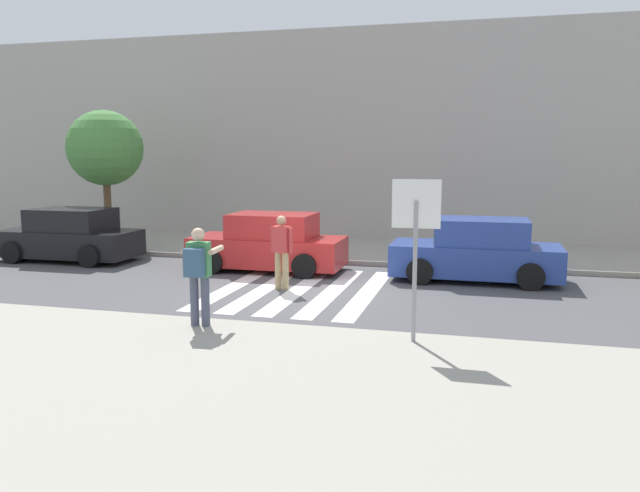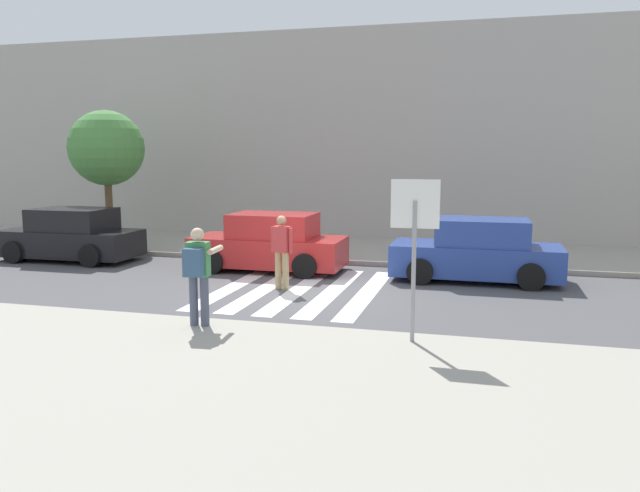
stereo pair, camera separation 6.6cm
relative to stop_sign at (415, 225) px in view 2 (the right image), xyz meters
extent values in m
plane|color=#4C4C4F|center=(-3.06, 3.67, -2.03)|extent=(120.00, 120.00, 0.00)
cube|color=#9E998C|center=(-3.06, -2.53, -1.96)|extent=(60.00, 6.00, 0.14)
cube|color=#9E998C|center=(-3.06, 9.67, -1.96)|extent=(60.00, 4.80, 0.14)
cube|color=#ADA89E|center=(-3.06, 14.07, 1.72)|extent=(56.00, 4.00, 7.49)
cube|color=silver|center=(-4.66, 3.87, -2.02)|extent=(0.44, 5.20, 0.01)
cube|color=silver|center=(-3.86, 3.87, -2.02)|extent=(0.44, 5.20, 0.01)
cube|color=silver|center=(-3.06, 3.87, -2.02)|extent=(0.44, 5.20, 0.01)
cube|color=silver|center=(-2.26, 3.87, -2.02)|extent=(0.44, 5.20, 0.01)
cube|color=silver|center=(-1.46, 3.87, -2.02)|extent=(0.44, 5.20, 0.01)
cylinder|color=gray|center=(0.00, -0.01, -0.76)|extent=(0.07, 0.07, 2.26)
cube|color=white|center=(0.00, 0.00, 0.32)|extent=(0.76, 0.03, 0.76)
cube|color=red|center=(0.00, 0.02, 0.32)|extent=(0.66, 0.02, 0.66)
cylinder|color=#474C60|center=(-3.81, -0.03, -1.45)|extent=(0.15, 0.15, 0.88)
cylinder|color=#474C60|center=(-3.61, -0.01, -1.45)|extent=(0.15, 0.15, 0.88)
cube|color=#3D844C|center=(-3.71, -0.02, -0.71)|extent=(0.40, 0.27, 0.60)
sphere|color=beige|center=(-3.71, -0.02, -0.28)|extent=(0.23, 0.23, 0.23)
cylinder|color=beige|center=(-3.97, 0.17, -0.57)|extent=(0.15, 0.59, 0.10)
cylinder|color=beige|center=(-3.50, 0.22, -0.57)|extent=(0.15, 0.59, 0.10)
cube|color=black|center=(-3.75, 0.38, -0.54)|extent=(0.15, 0.11, 0.10)
cube|color=#335170|center=(-3.69, -0.25, -0.73)|extent=(0.34, 0.23, 0.48)
cylinder|color=tan|center=(-3.55, 3.78, -1.59)|extent=(0.15, 0.15, 0.88)
cylinder|color=tan|center=(-3.35, 3.73, -1.59)|extent=(0.15, 0.15, 0.88)
cube|color=#B73333|center=(-3.45, 3.76, -0.85)|extent=(0.43, 0.32, 0.60)
sphere|color=#A37556|center=(-3.45, 3.76, -0.42)|extent=(0.23, 0.23, 0.23)
cylinder|color=#B73333|center=(-3.69, 3.81, -0.87)|extent=(0.10, 0.10, 0.58)
cylinder|color=#B73333|center=(-3.22, 3.70, -0.87)|extent=(0.10, 0.10, 0.58)
cube|color=black|center=(-10.79, 5.97, -1.50)|extent=(4.10, 1.70, 0.76)
cube|color=black|center=(-10.64, 5.97, -0.80)|extent=(2.20, 1.56, 0.64)
cube|color=slate|center=(-11.71, 5.97, -0.80)|extent=(0.10, 1.50, 0.54)
cube|color=slate|center=(-9.67, 5.97, -0.80)|extent=(0.10, 1.50, 0.51)
cylinder|color=black|center=(-12.06, 5.12, -1.71)|extent=(0.64, 0.22, 0.64)
cylinder|color=black|center=(-12.06, 6.82, -1.71)|extent=(0.64, 0.22, 0.64)
cylinder|color=black|center=(-9.52, 5.12, -1.71)|extent=(0.64, 0.22, 0.64)
cylinder|color=black|center=(-9.52, 6.82, -1.71)|extent=(0.64, 0.22, 0.64)
cube|color=red|center=(-4.57, 5.97, -1.50)|extent=(4.10, 1.70, 0.76)
cube|color=red|center=(-4.42, 5.97, -0.80)|extent=(2.20, 1.56, 0.64)
cube|color=slate|center=(-5.49, 5.97, -0.80)|extent=(0.10, 1.50, 0.54)
cube|color=slate|center=(-3.45, 5.97, -0.80)|extent=(0.10, 1.50, 0.51)
cylinder|color=black|center=(-5.84, 5.12, -1.71)|extent=(0.64, 0.22, 0.64)
cylinder|color=black|center=(-5.84, 6.82, -1.71)|extent=(0.64, 0.22, 0.64)
cylinder|color=black|center=(-3.30, 5.12, -1.71)|extent=(0.64, 0.22, 0.64)
cylinder|color=black|center=(-3.30, 6.82, -1.71)|extent=(0.64, 0.22, 0.64)
cube|color=#284293|center=(0.86, 5.97, -1.50)|extent=(4.10, 1.70, 0.76)
cube|color=#284293|center=(1.01, 5.97, -0.80)|extent=(2.20, 1.56, 0.64)
cube|color=slate|center=(-0.06, 5.97, -0.80)|extent=(0.10, 1.50, 0.54)
cube|color=slate|center=(1.98, 5.97, -0.80)|extent=(0.10, 1.50, 0.51)
cylinder|color=black|center=(-0.41, 5.12, -1.71)|extent=(0.64, 0.22, 0.64)
cylinder|color=black|center=(-0.41, 6.82, -1.71)|extent=(0.64, 0.22, 0.64)
cylinder|color=black|center=(2.13, 5.12, -1.71)|extent=(0.64, 0.22, 0.64)
cylinder|color=black|center=(2.13, 6.82, -1.71)|extent=(0.64, 0.22, 0.64)
cylinder|color=brown|center=(-11.02, 8.39, -0.66)|extent=(0.24, 0.24, 2.45)
sphere|color=#47843D|center=(-11.02, 8.39, 1.29)|extent=(2.45, 2.45, 2.45)
camera|label=1|loc=(1.00, -9.76, 1.09)|focal=35.00mm
camera|label=2|loc=(1.06, -9.74, 1.09)|focal=35.00mm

